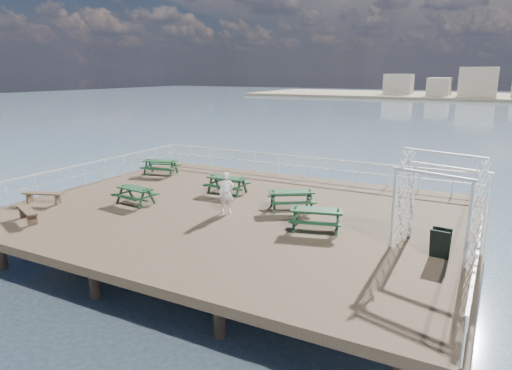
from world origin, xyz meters
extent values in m
cube|color=brown|center=(0.00, 0.00, -0.15)|extent=(18.00, 14.00, 0.30)
plane|color=#415A6D|center=(0.00, 40.00, -2.00)|extent=(300.00, 300.00, 0.00)
cube|color=beige|center=(-20.00, 132.00, 1.80)|extent=(8.00, 8.00, 6.00)
cube|color=beige|center=(-8.00, 132.00, 1.30)|extent=(6.00, 8.00, 5.00)
cube|color=beige|center=(2.00, 132.00, 2.80)|extent=(10.00, 8.00, 8.00)
cylinder|color=brown|center=(-7.50, -5.50, -1.35)|extent=(0.36, 0.36, 2.10)
cylinder|color=brown|center=(7.50, -5.50, -1.35)|extent=(0.36, 0.36, 2.10)
cylinder|color=brown|center=(-7.50, 5.50, -1.35)|extent=(0.36, 0.36, 2.10)
cylinder|color=brown|center=(7.50, 5.50, -1.35)|extent=(0.36, 0.36, 2.10)
cube|color=white|center=(0.00, 6.85, 1.05)|extent=(17.70, 0.07, 0.07)
cube|color=white|center=(0.00, 6.85, 0.55)|extent=(17.70, 0.05, 0.05)
cylinder|color=white|center=(-8.85, 6.85, 0.55)|extent=(0.05, 0.05, 1.10)
cube|color=white|center=(-8.85, 0.00, 1.05)|extent=(0.07, 13.70, 0.07)
cube|color=white|center=(-8.85, 0.00, 0.55)|extent=(0.05, 13.70, 0.05)
cube|color=white|center=(8.85, 0.00, 1.05)|extent=(0.07, 13.70, 0.07)
cube|color=white|center=(8.85, 0.00, 0.55)|extent=(0.05, 13.70, 0.05)
cylinder|color=white|center=(8.85, -6.85, 0.55)|extent=(0.05, 0.05, 1.10)
cube|color=#13361C|center=(-7.13, 3.67, 0.75)|extent=(1.93, 1.13, 0.06)
cube|color=#13361C|center=(-7.27, 4.26, 0.45)|extent=(1.82, 0.69, 0.05)
cube|color=#13361C|center=(-6.98, 3.08, 0.45)|extent=(1.82, 0.69, 0.05)
cube|color=#13361C|center=(-7.86, 3.48, 0.43)|extent=(0.44, 1.44, 0.06)
cube|color=#13361C|center=(-6.39, 3.85, 0.43)|extent=(0.44, 1.44, 0.06)
cube|color=#13361C|center=(-7.93, 3.78, 0.38)|extent=(0.21, 0.52, 0.88)
cube|color=#13361C|center=(-7.78, 3.19, 0.38)|extent=(0.21, 0.52, 0.88)
cube|color=#13361C|center=(-6.47, 4.15, 0.38)|extent=(0.21, 0.52, 0.88)
cube|color=#13361C|center=(-6.32, 3.56, 0.38)|extent=(0.21, 0.52, 0.88)
cube|color=#13361C|center=(-7.13, 3.67, 0.25)|extent=(1.58, 0.47, 0.06)
cube|color=#13361C|center=(-1.82, 1.97, 0.74)|extent=(1.81, 0.77, 0.06)
cube|color=#13361C|center=(-1.84, 2.57, 0.45)|extent=(1.80, 0.32, 0.05)
cube|color=#13361C|center=(-1.79, 1.38, 0.45)|extent=(1.80, 0.32, 0.05)
cube|color=#13361C|center=(-2.56, 1.95, 0.43)|extent=(0.14, 1.44, 0.06)
cube|color=#13361C|center=(-1.07, 2.00, 0.43)|extent=(0.14, 1.44, 0.06)
cube|color=#13361C|center=(-2.57, 2.24, 0.38)|extent=(0.10, 0.52, 0.87)
cube|color=#13361C|center=(-2.55, 1.65, 0.38)|extent=(0.10, 0.52, 0.87)
cube|color=#13361C|center=(-1.08, 2.30, 0.38)|extent=(0.10, 0.52, 0.87)
cube|color=#13361C|center=(-1.06, 1.71, 0.38)|extent=(0.10, 0.52, 0.87)
cube|color=#13361C|center=(-1.82, 1.97, 0.25)|extent=(1.59, 0.14, 0.06)
cube|color=#13361C|center=(1.83, 1.04, 0.74)|extent=(1.89, 1.58, 0.06)
cube|color=#13361C|center=(1.50, 1.54, 0.45)|extent=(1.64, 1.21, 0.05)
cube|color=#13361C|center=(2.16, 0.54, 0.45)|extent=(1.64, 1.21, 0.05)
cube|color=#13361C|center=(1.21, 0.62, 0.43)|extent=(0.87, 1.25, 0.06)
cube|color=#13361C|center=(2.46, 1.46, 0.43)|extent=(0.87, 1.25, 0.06)
cube|color=#13361C|center=(1.04, 0.87, 0.38)|extent=(0.35, 0.48, 0.88)
cube|color=#13361C|center=(1.37, 0.37, 0.38)|extent=(0.35, 0.48, 0.88)
cube|color=#13361C|center=(2.29, 1.71, 0.38)|extent=(0.35, 0.48, 0.88)
cube|color=#13361C|center=(2.62, 1.21, 0.38)|extent=(0.35, 0.48, 0.88)
cube|color=#13361C|center=(1.83, 1.04, 0.25)|extent=(1.38, 0.96, 0.06)
cube|color=#13361C|center=(-4.38, -1.31, 0.66)|extent=(1.67, 0.80, 0.05)
cube|color=#13361C|center=(-4.32, -0.78, 0.40)|extent=(1.63, 0.39, 0.04)
cube|color=#13361C|center=(-4.43, -1.85, 0.40)|extent=(1.63, 0.39, 0.04)
cube|color=#13361C|center=(-5.05, -1.24, 0.39)|extent=(0.21, 1.30, 0.05)
cube|color=#13361C|center=(-3.71, -1.38, 0.39)|extent=(0.21, 1.30, 0.05)
cube|color=#13361C|center=(-5.02, -0.97, 0.34)|extent=(0.12, 0.47, 0.79)
cube|color=#13361C|center=(-5.08, -1.51, 0.34)|extent=(0.12, 0.47, 0.79)
cube|color=#13361C|center=(-3.68, -1.11, 0.34)|extent=(0.12, 0.47, 0.79)
cube|color=#13361C|center=(-3.74, -1.65, 0.34)|extent=(0.12, 0.47, 0.79)
cube|color=#13361C|center=(-4.38, -1.31, 0.22)|extent=(1.44, 0.22, 0.05)
cube|color=#13361C|center=(3.62, -0.83, 0.74)|extent=(1.91, 1.15, 0.06)
cube|color=#13361C|center=(3.47, -0.26, 0.45)|extent=(1.80, 0.71, 0.05)
cube|color=#13361C|center=(3.78, -1.41, 0.45)|extent=(1.80, 0.71, 0.05)
cube|color=#13361C|center=(2.90, -1.03, 0.43)|extent=(0.46, 1.41, 0.06)
cube|color=#13361C|center=(4.34, -0.63, 0.43)|extent=(0.46, 1.41, 0.06)
cube|color=#13361C|center=(2.82, -0.74, 0.38)|extent=(0.21, 0.52, 0.87)
cube|color=#13361C|center=(2.98, -1.32, 0.38)|extent=(0.21, 0.52, 0.87)
cube|color=#13361C|center=(4.27, -0.35, 0.38)|extent=(0.21, 0.52, 0.87)
cube|color=#13361C|center=(4.42, -0.92, 0.38)|extent=(0.21, 0.52, 0.87)
cube|color=#13361C|center=(3.62, -0.83, 0.25)|extent=(1.56, 0.50, 0.06)
cube|color=brown|center=(-6.31, -5.01, 0.42)|extent=(1.59, 0.94, 0.06)
cube|color=brown|center=(-6.85, -4.79, 0.20)|extent=(0.20, 0.34, 0.39)
cube|color=brown|center=(-5.76, -5.23, 0.20)|extent=(0.20, 0.34, 0.39)
cube|color=brown|center=(-7.80, -3.19, 0.46)|extent=(1.75, 0.99, 0.06)
cube|color=brown|center=(-8.40, -3.42, 0.21)|extent=(0.21, 0.37, 0.43)
cube|color=brown|center=(-7.20, -2.96, 0.21)|extent=(0.21, 0.37, 0.43)
cube|color=white|center=(6.31, -1.16, 1.26)|extent=(0.12, 0.12, 2.52)
cube|color=white|center=(6.67, 0.05, 1.26)|extent=(0.12, 0.12, 2.52)
cube|color=white|center=(8.53, -1.80, 1.26)|extent=(0.12, 0.12, 2.52)
cube|color=white|center=(8.89, -0.59, 1.26)|extent=(0.12, 0.12, 2.52)
cube|color=white|center=(7.42, -1.48, 2.56)|extent=(2.45, 0.79, 0.08)
cube|color=white|center=(7.78, -0.27, 2.56)|extent=(2.45, 0.79, 0.08)
cube|color=white|center=(7.60, -0.87, 3.10)|extent=(2.44, 0.78, 0.07)
cube|color=black|center=(7.79, -1.53, 0.45)|extent=(0.58, 0.28, 0.93)
cube|color=black|center=(7.81, -1.35, 0.45)|extent=(0.58, 0.28, 0.93)
imported|color=white|center=(-0.26, -0.59, 0.82)|extent=(0.71, 0.63, 1.64)
camera|label=1|loc=(8.99, -15.38, 5.47)|focal=32.00mm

